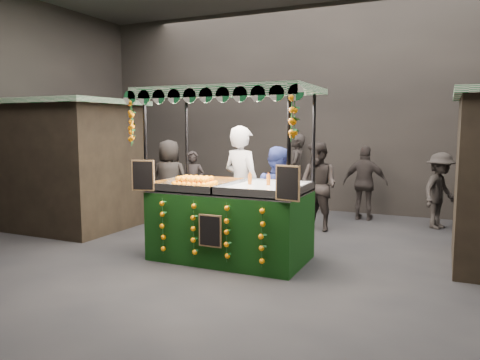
% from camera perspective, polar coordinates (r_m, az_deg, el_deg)
% --- Properties ---
extents(ground, '(12.00, 12.00, 0.00)m').
position_cam_1_polar(ground, '(7.06, -0.68, -10.39)').
color(ground, black).
rests_on(ground, ground).
extents(market_hall, '(12.10, 10.10, 5.05)m').
position_cam_1_polar(market_hall, '(6.88, -0.72, 17.65)').
color(market_hall, black).
rests_on(market_hall, ground).
extents(neighbour_stall_left, '(3.00, 2.20, 2.60)m').
position_cam_1_polar(neighbour_stall_left, '(10.19, -21.17, 1.93)').
color(neighbour_stall_left, black).
rests_on(neighbour_stall_left, ground).
extents(juice_stall, '(2.73, 1.61, 2.64)m').
position_cam_1_polar(juice_stall, '(7.12, -1.22, -3.46)').
color(juice_stall, black).
rests_on(juice_stall, ground).
extents(vendor_grey, '(0.88, 0.72, 2.08)m').
position_cam_1_polar(vendor_grey, '(7.98, 0.22, -0.75)').
color(vendor_grey, gray).
rests_on(vendor_grey, ground).
extents(vendor_blue, '(1.02, 0.90, 1.73)m').
position_cam_1_polar(vendor_blue, '(7.89, 4.63, -2.13)').
color(vendor_blue, navy).
rests_on(vendor_blue, ground).
extents(shopper_0, '(0.63, 0.49, 1.51)m').
position_cam_1_polar(shopper_0, '(10.71, -5.86, -0.42)').
color(shopper_0, '#292221').
rests_on(shopper_0, ground).
extents(shopper_1, '(1.07, 0.99, 1.78)m').
position_cam_1_polar(shopper_1, '(9.25, 9.67, -0.77)').
color(shopper_1, black).
rests_on(shopper_1, ground).
extents(shopper_2, '(0.98, 0.42, 1.66)m').
position_cam_1_polar(shopper_2, '(10.53, 15.28, -0.35)').
color(shopper_2, '#2C2624').
rests_on(shopper_2, ground).
extents(shopper_3, '(0.96, 1.15, 1.55)m').
position_cam_1_polar(shopper_3, '(10.14, 23.57, -1.23)').
color(shopper_3, black).
rests_on(shopper_3, ground).
extents(shopper_4, '(0.96, 0.72, 1.78)m').
position_cam_1_polar(shopper_4, '(10.19, -8.77, -0.06)').
color(shopper_4, '#2E2926').
rests_on(shopper_4, ground).
extents(shopper_6, '(0.60, 0.77, 1.89)m').
position_cam_1_polar(shopper_6, '(11.29, 6.93, 0.89)').
color(shopper_6, black).
rests_on(shopper_6, ground).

